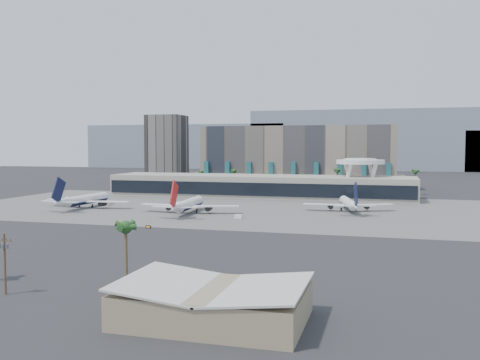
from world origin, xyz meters
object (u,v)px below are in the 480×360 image
(airliner_left, at_px, (85,200))
(airliner_right, at_px, (349,203))
(utility_pole, at_px, (4,258))
(service_vehicle_b, at_px, (239,217))
(taxiway_sign, at_px, (148,227))
(airliner_centre, at_px, (188,204))
(service_vehicle_a, at_px, (104,203))

(airliner_left, distance_m, airliner_right, 120.55)
(utility_pole, height_order, airliner_left, airliner_left)
(service_vehicle_b, relative_size, taxiway_sign, 1.35)
(airliner_centre, bearing_deg, taxiway_sign, -92.28)
(taxiway_sign, bearing_deg, service_vehicle_b, 68.14)
(airliner_centre, relative_size, airliner_right, 1.11)
(airliner_left, height_order, airliner_centre, airliner_centre)
(airliner_right, xyz_separation_m, taxiway_sign, (-64.31, -67.41, -3.07))
(airliner_left, height_order, airliner_right, airliner_left)
(airliner_centre, bearing_deg, airliner_left, 169.98)
(utility_pole, relative_size, airliner_left, 0.27)
(airliner_centre, height_order, service_vehicle_a, airliner_centre)
(airliner_right, bearing_deg, service_vehicle_a, 171.98)
(airliner_centre, distance_m, service_vehicle_b, 27.11)
(airliner_centre, xyz_separation_m, service_vehicle_a, (-48.86, 15.42, -2.72))
(airliner_centre, xyz_separation_m, service_vehicle_b, (25.07, -9.80, -3.14))
(airliner_centre, distance_m, airliner_right, 70.26)
(utility_pole, xyz_separation_m, airliner_right, (55.21, 151.20, -3.56))
(service_vehicle_a, height_order, taxiway_sign, service_vehicle_a)
(utility_pole, xyz_separation_m, taxiway_sign, (-9.10, 83.78, -6.63))
(airliner_centre, height_order, service_vehicle_b, airliner_centre)
(airliner_right, distance_m, service_vehicle_b, 53.57)
(service_vehicle_b, bearing_deg, taxiway_sign, -119.67)
(airliner_centre, relative_size, service_vehicle_a, 9.14)
(service_vehicle_a, bearing_deg, airliner_left, -126.92)
(airliner_right, height_order, service_vehicle_b, airliner_right)
(airliner_left, bearing_deg, airliner_right, 12.07)
(airliner_right, bearing_deg, utility_pole, -122.91)
(airliner_centre, bearing_deg, service_vehicle_a, 158.43)
(service_vehicle_b, xyz_separation_m, taxiway_sign, (-23.77, -32.51, -0.28))
(service_vehicle_a, bearing_deg, taxiway_sign, -61.48)
(airliner_right, height_order, taxiway_sign, airliner_right)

